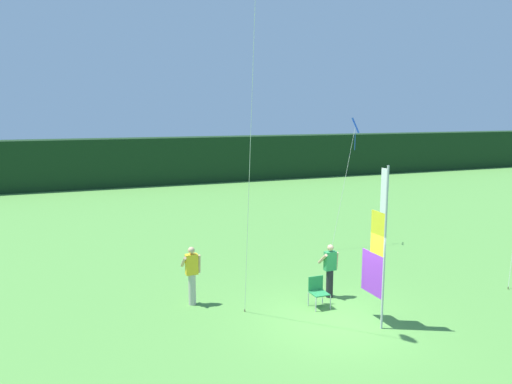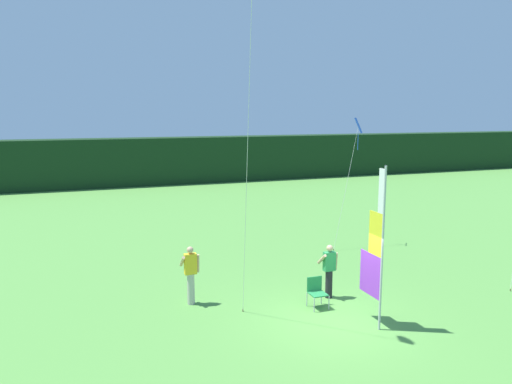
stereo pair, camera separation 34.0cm
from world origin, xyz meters
name	(u,v)px [view 2 (the right image)]	position (x,y,z in m)	size (l,w,h in m)	color
ground_plane	(336,321)	(0.00, 0.00, 0.00)	(120.00, 120.00, 0.00)	#518E3D
distant_treeline	(163,161)	(0.00, 28.20, 1.85)	(80.00, 2.40, 3.70)	black
banner_flag	(376,250)	(0.82, -0.59, 2.10)	(0.06, 1.03, 4.39)	#B7B7BC
person_near_banner	(329,270)	(0.65, 1.61, 0.90)	(0.55, 0.48, 1.69)	black
person_mid_field	(191,273)	(-3.49, 2.58, 0.96)	(0.55, 0.48, 1.78)	#B7B2A3
folding_chair	(316,290)	(-0.05, 1.08, 0.51)	(0.51, 0.51, 0.89)	#BCBCC1
kite_blue_diamond_0	(357,133)	(4.76, 6.91, 4.84)	(1.77, 1.07, 5.49)	brown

